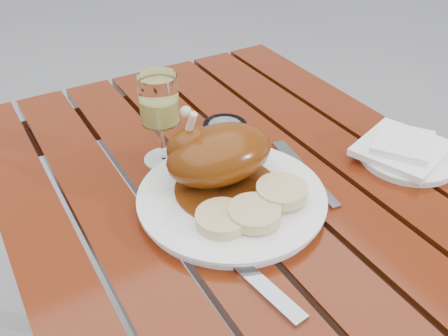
# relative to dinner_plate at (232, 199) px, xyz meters

# --- Properties ---
(dinner_plate) EXTENTS (0.39, 0.39, 0.02)m
(dinner_plate) POSITION_rel_dinner_plate_xyz_m (0.00, 0.00, 0.00)
(dinner_plate) COLOR white
(dinner_plate) RESTS_ON table
(roast_duck) EXTENTS (0.19, 0.19, 0.14)m
(roast_duck) POSITION_rel_dinner_plate_xyz_m (-0.00, 0.05, 0.06)
(roast_duck) COLOR #542309
(roast_duck) RESTS_ON dinner_plate
(bread_dumplings) EXTENTS (0.20, 0.10, 0.03)m
(bread_dumplings) POSITION_rel_dinner_plate_xyz_m (0.00, -0.06, 0.02)
(bread_dumplings) COLOR #D7BD83
(bread_dumplings) RESTS_ON dinner_plate
(wine_glass) EXTENTS (0.10, 0.10, 0.18)m
(wine_glass) POSITION_rel_dinner_plate_xyz_m (-0.04, 0.18, 0.08)
(wine_glass) COLOR #DAD363
(wine_glass) RESTS_ON table
(side_plate) EXTENTS (0.24, 0.24, 0.02)m
(side_plate) POSITION_rel_dinner_plate_xyz_m (0.36, -0.06, -0.00)
(side_plate) COLOR white
(side_plate) RESTS_ON table
(napkin) EXTENTS (0.20, 0.19, 0.01)m
(napkin) POSITION_rel_dinner_plate_xyz_m (0.35, -0.05, 0.01)
(napkin) COLOR white
(napkin) RESTS_ON side_plate
(ashtray) EXTENTS (0.10, 0.10, 0.02)m
(ashtray) POSITION_rel_dinner_plate_xyz_m (0.11, 0.20, 0.00)
(ashtray) COLOR #B2B7BC
(ashtray) RESTS_ON table
(fork) EXTENTS (0.05, 0.20, 0.01)m
(fork) POSITION_rel_dinner_plate_xyz_m (-0.06, -0.16, -0.01)
(fork) COLOR gray
(fork) RESTS_ON table
(knife) EXTENTS (0.05, 0.19, 0.01)m
(knife) POSITION_rel_dinner_plate_xyz_m (0.16, -0.01, -0.01)
(knife) COLOR gray
(knife) RESTS_ON table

